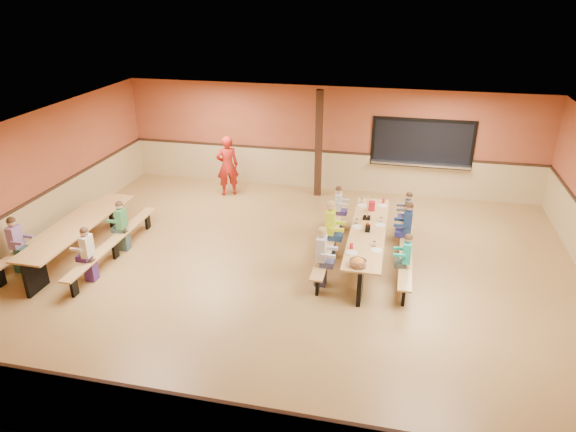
# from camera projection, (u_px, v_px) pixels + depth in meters

# --- Properties ---
(ground) EXTENTS (12.00, 12.00, 0.00)m
(ground) POSITION_uv_depth(u_px,v_px,m) (292.00, 271.00, 10.89)
(ground) COLOR olive
(ground) RESTS_ON ground
(room_envelope) EXTENTS (12.04, 10.04, 3.02)m
(room_envelope) POSITION_uv_depth(u_px,v_px,m) (292.00, 242.00, 10.60)
(room_envelope) COLOR #9C4B2D
(room_envelope) RESTS_ON ground
(kitchen_pass_through) EXTENTS (2.78, 0.28, 1.38)m
(kitchen_pass_through) POSITION_uv_depth(u_px,v_px,m) (422.00, 145.00, 14.16)
(kitchen_pass_through) COLOR black
(kitchen_pass_through) RESTS_ON ground
(structural_post) EXTENTS (0.18, 0.18, 3.00)m
(structural_post) POSITION_uv_depth(u_px,v_px,m) (319.00, 144.00, 14.22)
(structural_post) COLOR black
(structural_post) RESTS_ON ground
(cafeteria_table_main) EXTENTS (1.91, 3.70, 0.74)m
(cafeteria_table_main) POSITION_uv_depth(u_px,v_px,m) (367.00, 239.00, 11.10)
(cafeteria_table_main) COLOR tan
(cafeteria_table_main) RESTS_ON ground
(cafeteria_table_second) EXTENTS (1.91, 3.70, 0.74)m
(cafeteria_table_second) POSITION_uv_depth(u_px,v_px,m) (80.00, 233.00, 11.37)
(cafeteria_table_second) COLOR tan
(cafeteria_table_second) RESTS_ON ground
(seated_child_white_left) EXTENTS (0.40, 0.32, 1.27)m
(seated_child_white_left) POSITION_uv_depth(u_px,v_px,m) (321.00, 257.00, 10.16)
(seated_child_white_left) COLOR silver
(seated_child_white_left) RESTS_ON ground
(seated_adult_yellow) EXTENTS (0.42, 0.35, 1.32)m
(seated_adult_yellow) POSITION_uv_depth(u_px,v_px,m) (330.00, 230.00, 11.22)
(seated_adult_yellow) COLOR #BDD71A
(seated_adult_yellow) RESTS_ON ground
(seated_child_grey_left) EXTENTS (0.34, 0.28, 1.14)m
(seated_child_grey_left) POSITION_uv_depth(u_px,v_px,m) (338.00, 209.00, 12.46)
(seated_child_grey_left) COLOR #BCBCBC
(seated_child_grey_left) RESTS_ON ground
(seated_child_teal_right) EXTENTS (0.34, 0.28, 1.15)m
(seated_child_teal_right) POSITION_uv_depth(u_px,v_px,m) (406.00, 261.00, 10.13)
(seated_child_teal_right) COLOR #1AA485
(seated_child_teal_right) RESTS_ON ground
(seated_child_navy_right) EXTENTS (0.39, 0.32, 1.24)m
(seated_child_navy_right) POSITION_uv_depth(u_px,v_px,m) (407.00, 229.00, 11.34)
(seated_child_navy_right) COLOR #16284E
(seated_child_navy_right) RESTS_ON ground
(seated_child_char_right) EXTENTS (0.34, 0.28, 1.15)m
(seated_child_char_right) POSITION_uv_depth(u_px,v_px,m) (407.00, 215.00, 12.12)
(seated_child_char_right) COLOR #484C52
(seated_child_char_right) RESTS_ON ground
(seated_child_purple_sec) EXTENTS (0.38, 0.31, 1.23)m
(seated_child_purple_sec) POSITION_uv_depth(u_px,v_px,m) (17.00, 245.00, 10.66)
(seated_child_purple_sec) COLOR #876295
(seated_child_purple_sec) RESTS_ON ground
(seated_child_green_sec) EXTENTS (0.35, 0.29, 1.18)m
(seated_child_green_sec) POSITION_uv_depth(u_px,v_px,m) (122.00, 226.00, 11.55)
(seated_child_green_sec) COLOR #3A8144
(seated_child_green_sec) RESTS_ON ground
(seated_child_tan_sec) EXTENTS (0.35, 0.29, 1.18)m
(seated_child_tan_sec) POSITION_uv_depth(u_px,v_px,m) (88.00, 254.00, 10.34)
(seated_child_tan_sec) COLOR beige
(seated_child_tan_sec) RESTS_ON ground
(standing_woman) EXTENTS (0.75, 0.67, 1.73)m
(standing_woman) POSITION_uv_depth(u_px,v_px,m) (227.00, 166.00, 14.51)
(standing_woman) COLOR #A51B12
(standing_woman) RESTS_ON ground
(punch_pitcher) EXTENTS (0.16, 0.16, 0.22)m
(punch_pitcher) POSITION_uv_depth(u_px,v_px,m) (372.00, 206.00, 11.93)
(punch_pitcher) COLOR #AC1621
(punch_pitcher) RESTS_ON cafeteria_table_main
(chip_bowl) EXTENTS (0.32, 0.32, 0.15)m
(chip_bowl) POSITION_uv_depth(u_px,v_px,m) (358.00, 263.00, 9.59)
(chip_bowl) COLOR orange
(chip_bowl) RESTS_ON cafeteria_table_main
(napkin_dispenser) EXTENTS (0.10, 0.14, 0.13)m
(napkin_dispenser) POSITION_uv_depth(u_px,v_px,m) (368.00, 228.00, 10.94)
(napkin_dispenser) COLOR black
(napkin_dispenser) RESTS_ON cafeteria_table_main
(condiment_mustard) EXTENTS (0.06, 0.06, 0.17)m
(condiment_mustard) POSITION_uv_depth(u_px,v_px,m) (366.00, 226.00, 11.01)
(condiment_mustard) COLOR yellow
(condiment_mustard) RESTS_ON cafeteria_table_main
(condiment_ketchup) EXTENTS (0.06, 0.06, 0.17)m
(condiment_ketchup) POSITION_uv_depth(u_px,v_px,m) (367.00, 227.00, 10.98)
(condiment_ketchup) COLOR #B2140F
(condiment_ketchup) RESTS_ON cafeteria_table_main
(table_paddle) EXTENTS (0.16, 0.16, 0.56)m
(table_paddle) POSITION_uv_depth(u_px,v_px,m) (367.00, 213.00, 11.49)
(table_paddle) COLOR black
(table_paddle) RESTS_ON cafeteria_table_main
(place_settings) EXTENTS (0.65, 3.30, 0.11)m
(place_settings) POSITION_uv_depth(u_px,v_px,m) (368.00, 228.00, 10.99)
(place_settings) COLOR beige
(place_settings) RESTS_ON cafeteria_table_main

